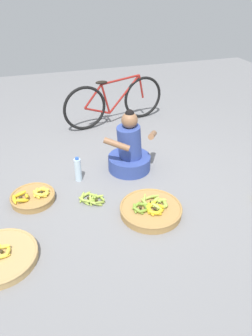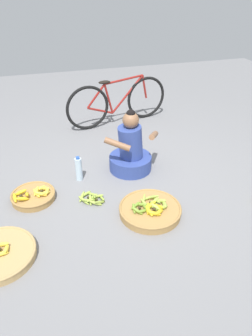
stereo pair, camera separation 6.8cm
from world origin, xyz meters
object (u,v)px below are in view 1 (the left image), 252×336
(bicycle_leaning, at_px, (115,102))
(loose_bananas_front_right, at_px, (92,199))
(banana_basket_back_left, at_px, (33,197))
(water_bottle, at_px, (78,170))
(banana_basket_near_bicycle, at_px, (151,209))
(vendor_woman_front, at_px, (130,151))

(bicycle_leaning, height_order, loose_bananas_front_right, bicycle_leaning)
(banana_basket_back_left, height_order, water_bottle, water_bottle)
(bicycle_leaning, height_order, banana_basket_back_left, bicycle_leaning)
(banana_basket_near_bicycle, relative_size, loose_bananas_front_right, 2.19)
(banana_basket_near_bicycle, xyz_separation_m, water_bottle, (-0.59, 0.82, 0.09))
(banana_basket_back_left, bearing_deg, water_bottle, 24.89)
(loose_bananas_front_right, height_order, water_bottle, water_bottle)
(vendor_woman_front, bearing_deg, banana_basket_back_left, -165.68)
(vendor_woman_front, relative_size, bicycle_leaning, 0.47)
(water_bottle, bearing_deg, banana_basket_back_left, -155.11)
(bicycle_leaning, bearing_deg, loose_bananas_front_right, -112.93)
(loose_bananas_front_right, bearing_deg, bicycle_leaning, 67.07)
(vendor_woman_front, height_order, water_bottle, vendor_woman_front)
(bicycle_leaning, bearing_deg, banana_basket_near_bicycle, -96.78)
(loose_bananas_front_right, bearing_deg, banana_basket_near_bicycle, -35.69)
(bicycle_leaning, distance_m, loose_bananas_front_right, 2.08)
(loose_bananas_front_right, distance_m, water_bottle, 0.46)
(banana_basket_back_left, bearing_deg, vendor_woman_front, 14.32)
(banana_basket_near_bicycle, height_order, water_bottle, water_bottle)
(bicycle_leaning, xyz_separation_m, banana_basket_near_bicycle, (-0.27, -2.28, -0.30))
(vendor_woman_front, distance_m, loose_bananas_front_right, 0.80)
(vendor_woman_front, bearing_deg, bicycle_leaning, 81.26)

